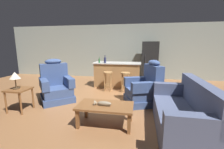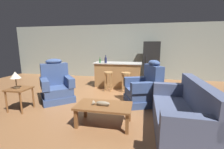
% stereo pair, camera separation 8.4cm
% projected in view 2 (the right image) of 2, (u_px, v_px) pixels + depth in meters
% --- Properties ---
extents(ground_plane, '(12.00, 12.00, 0.00)m').
position_uv_depth(ground_plane, '(111.00, 98.00, 4.61)').
color(ground_plane, brown).
extents(back_wall, '(12.00, 0.05, 2.60)m').
position_uv_depth(back_wall, '(124.00, 52.00, 7.37)').
color(back_wall, '#939E93').
rests_on(back_wall, ground_plane).
extents(coffee_table, '(1.10, 0.60, 0.42)m').
position_uv_depth(coffee_table, '(104.00, 107.00, 2.97)').
color(coffee_table, brown).
rests_on(coffee_table, ground_plane).
extents(fish_figurine, '(0.34, 0.10, 0.10)m').
position_uv_depth(fish_figurine, '(101.00, 103.00, 2.92)').
color(fish_figurine, '#4C3823').
rests_on(fish_figurine, coffee_table).
extents(couch, '(0.87, 1.91, 0.94)m').
position_uv_depth(couch, '(183.00, 114.00, 2.75)').
color(couch, '#4C5675').
rests_on(couch, ground_plane).
extents(recliner_near_lamp, '(1.18, 1.18, 1.20)m').
position_uv_depth(recliner_near_lamp, '(57.00, 86.00, 4.37)').
color(recliner_near_lamp, '#384C7A').
rests_on(recliner_near_lamp, ground_plane).
extents(recliner_near_island, '(1.08, 1.08, 1.20)m').
position_uv_depth(recliner_near_island, '(145.00, 88.00, 4.09)').
color(recliner_near_island, '#384C7A').
rests_on(recliner_near_island, ground_plane).
extents(end_table, '(0.48, 0.48, 0.56)m').
position_uv_depth(end_table, '(19.00, 92.00, 3.64)').
color(end_table, brown).
rests_on(end_table, ground_plane).
extents(table_lamp, '(0.24, 0.24, 0.41)m').
position_uv_depth(table_lamp, '(15.00, 76.00, 3.55)').
color(table_lamp, '#4C3823').
rests_on(table_lamp, end_table).
extents(kitchen_island, '(1.80, 0.70, 0.95)m').
position_uv_depth(kitchen_island, '(118.00, 75.00, 5.82)').
color(kitchen_island, '#9E7042').
rests_on(kitchen_island, ground_plane).
extents(bar_stool_left, '(0.32, 0.32, 0.68)m').
position_uv_depth(bar_stool_left, '(108.00, 78.00, 5.26)').
color(bar_stool_left, '#A87A47').
rests_on(bar_stool_left, ground_plane).
extents(bar_stool_right, '(0.32, 0.32, 0.68)m').
position_uv_depth(bar_stool_right, '(126.00, 78.00, 5.14)').
color(bar_stool_right, '#A87A47').
rests_on(bar_stool_right, ground_plane).
extents(refrigerator, '(0.70, 0.69, 1.76)m').
position_uv_depth(refrigerator, '(151.00, 62.00, 6.65)').
color(refrigerator, black).
rests_on(refrigerator, ground_plane).
extents(bottle_tall_green, '(0.06, 0.06, 0.22)m').
position_uv_depth(bottle_tall_green, '(100.00, 61.00, 5.59)').
color(bottle_tall_green, '#2D6B38').
rests_on(bottle_tall_green, kitchen_island).
extents(bottle_short_amber, '(0.09, 0.09, 0.29)m').
position_uv_depth(bottle_short_amber, '(106.00, 60.00, 5.53)').
color(bottle_short_amber, '#23284C').
rests_on(bottle_short_amber, kitchen_island).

